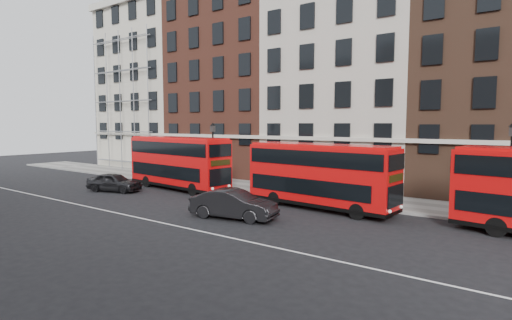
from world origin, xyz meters
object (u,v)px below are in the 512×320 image
Objects in this scene: car_rear at (114,182)px; car_front at (233,204)px; bus_b at (178,161)px; bus_c at (319,174)px.

car_rear is 0.88× the size of car_front.
car_front is at bearing -20.92° from bus_b.
bus_c is at bearing -39.04° from car_front.
bus_c is 6.02m from car_front.
car_front is (-2.74, -5.18, -1.38)m from bus_c.
car_front is (13.50, -1.46, 0.08)m from car_rear.
bus_c is 1.99× the size of car_front.
car_rear is at bearing -161.94° from bus_c.
bus_c reaches higher than car_rear.
car_rear is at bearing 72.72° from car_front.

